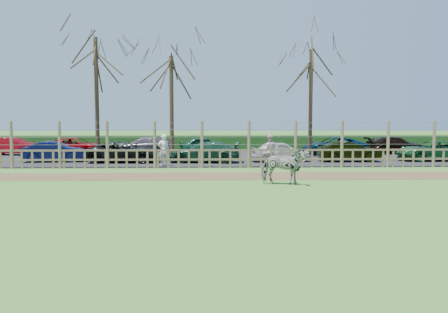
{
  "coord_description": "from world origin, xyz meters",
  "views": [
    {
      "loc": [
        0.36,
        -18.45,
        2.97
      ],
      "look_at": [
        1.0,
        2.5,
        1.1
      ],
      "focal_mm": 40.0,
      "sensor_mm": 36.0,
      "label": 1
    }
  ],
  "objects_px": {
    "car_1": "(55,152)",
    "car_10": "(205,146)",
    "tree_mid": "(171,82)",
    "car_2": "(124,152)",
    "car_7": "(13,146)",
    "car_8": "(76,146)",
    "zebra": "(283,166)",
    "car_12": "(333,146)",
    "car_9": "(144,146)",
    "visitor_a": "(164,150)",
    "car_5": "(349,151)",
    "tree_right": "(311,77)",
    "car_13": "(395,145)",
    "car_3": "(205,152)",
    "car_4": "(281,151)",
    "car_6": "(433,151)",
    "crow": "(297,169)",
    "visitor_b": "(269,150)",
    "tree_left": "(96,69)"
  },
  "relations": [
    {
      "from": "car_5",
      "to": "car_6",
      "type": "relative_size",
      "value": 0.84
    },
    {
      "from": "tree_left",
      "to": "tree_right",
      "type": "xyz_separation_m",
      "value": [
        13.5,
        1.5,
        -0.37
      ]
    },
    {
      "from": "car_9",
      "to": "car_13",
      "type": "bearing_deg",
      "value": 87.03
    },
    {
      "from": "car_1",
      "to": "car_3",
      "type": "distance_m",
      "value": 8.88
    },
    {
      "from": "car_7",
      "to": "car_10",
      "type": "bearing_deg",
      "value": -81.53
    },
    {
      "from": "car_1",
      "to": "car_2",
      "type": "height_order",
      "value": "same"
    },
    {
      "from": "car_3",
      "to": "car_2",
      "type": "bearing_deg",
      "value": -86.63
    },
    {
      "from": "car_1",
      "to": "car_4",
      "type": "bearing_deg",
      "value": -95.86
    },
    {
      "from": "tree_left",
      "to": "car_7",
      "type": "distance_m",
      "value": 8.99
    },
    {
      "from": "car_5",
      "to": "car_13",
      "type": "xyz_separation_m",
      "value": [
        4.85,
        5.48,
        0.0
      ]
    },
    {
      "from": "car_5",
      "to": "car_8",
      "type": "xyz_separation_m",
      "value": [
        -17.37,
        4.82,
        0.0
      ]
    },
    {
      "from": "visitor_a",
      "to": "visitor_b",
      "type": "xyz_separation_m",
      "value": [
        5.79,
        0.0,
        0.0
      ]
    },
    {
      "from": "car_9",
      "to": "car_13",
      "type": "height_order",
      "value": "same"
    },
    {
      "from": "crow",
      "to": "car_1",
      "type": "xyz_separation_m",
      "value": [
        -13.57,
        4.83,
        0.53
      ]
    },
    {
      "from": "tree_mid",
      "to": "car_9",
      "type": "height_order",
      "value": "tree_mid"
    },
    {
      "from": "car_6",
      "to": "car_3",
      "type": "bearing_deg",
      "value": -89.18
    },
    {
      "from": "zebra",
      "to": "car_1",
      "type": "distance_m",
      "value": 15.42
    },
    {
      "from": "car_7",
      "to": "car_8",
      "type": "distance_m",
      "value": 4.42
    },
    {
      "from": "car_8",
      "to": "car_9",
      "type": "relative_size",
      "value": 1.04
    },
    {
      "from": "car_4",
      "to": "car_13",
      "type": "relative_size",
      "value": 0.85
    },
    {
      "from": "visitor_b",
      "to": "car_5",
      "type": "xyz_separation_m",
      "value": [
        5.03,
        2.05,
        -0.26
      ]
    },
    {
      "from": "car_5",
      "to": "tree_mid",
      "type": "bearing_deg",
      "value": 75.76
    },
    {
      "from": "car_2",
      "to": "car_6",
      "type": "distance_m",
      "value": 18.5
    },
    {
      "from": "tree_left",
      "to": "car_13",
      "type": "height_order",
      "value": "tree_left"
    },
    {
      "from": "visitor_a",
      "to": "car_13",
      "type": "height_order",
      "value": "visitor_a"
    },
    {
      "from": "car_8",
      "to": "car_2",
      "type": "bearing_deg",
      "value": -132.12
    },
    {
      "from": "zebra",
      "to": "car_1",
      "type": "relative_size",
      "value": 0.5
    },
    {
      "from": "crow",
      "to": "car_4",
      "type": "distance_m",
      "value": 4.56
    },
    {
      "from": "tree_right",
      "to": "crow",
      "type": "distance_m",
      "value": 9.43
    },
    {
      "from": "car_8",
      "to": "car_5",
      "type": "bearing_deg",
      "value": -97.86
    },
    {
      "from": "zebra",
      "to": "car_12",
      "type": "bearing_deg",
      "value": -8.53
    },
    {
      "from": "tree_mid",
      "to": "car_10",
      "type": "height_order",
      "value": "tree_mid"
    },
    {
      "from": "visitor_a",
      "to": "visitor_b",
      "type": "bearing_deg",
      "value": 162.81
    },
    {
      "from": "tree_mid",
      "to": "car_2",
      "type": "xyz_separation_m",
      "value": [
        -2.59,
        -2.68,
        -4.23
      ]
    },
    {
      "from": "car_1",
      "to": "car_10",
      "type": "distance_m",
      "value": 10.14
    },
    {
      "from": "car_3",
      "to": "car_9",
      "type": "relative_size",
      "value": 1.0
    },
    {
      "from": "car_1",
      "to": "car_9",
      "type": "distance_m",
      "value": 6.84
    },
    {
      "from": "tree_left",
      "to": "visitor_a",
      "type": "xyz_separation_m",
      "value": [
        4.39,
        -3.74,
        -4.71
      ]
    },
    {
      "from": "car_7",
      "to": "car_13",
      "type": "relative_size",
      "value": 0.88
    },
    {
      "from": "tree_mid",
      "to": "visitor_a",
      "type": "xyz_separation_m",
      "value": [
        -0.11,
        -4.74,
        -3.96
      ]
    },
    {
      "from": "car_7",
      "to": "car_2",
      "type": "bearing_deg",
      "value": -113.99
    },
    {
      "from": "tree_mid",
      "to": "car_10",
      "type": "xyz_separation_m",
      "value": [
        2.08,
        2.72,
        -4.23
      ]
    },
    {
      "from": "car_2",
      "to": "car_4",
      "type": "relative_size",
      "value": 1.23
    },
    {
      "from": "tree_right",
      "to": "car_4",
      "type": "bearing_deg",
      "value": -127.61
    },
    {
      "from": "zebra",
      "to": "car_2",
      "type": "bearing_deg",
      "value": 54.27
    },
    {
      "from": "zebra",
      "to": "car_7",
      "type": "bearing_deg",
      "value": 61.94
    },
    {
      "from": "visitor_b",
      "to": "tree_left",
      "type": "bearing_deg",
      "value": -18.63
    },
    {
      "from": "car_9",
      "to": "car_10",
      "type": "xyz_separation_m",
      "value": [
        4.25,
        -0.09,
        0.0
      ]
    },
    {
      "from": "tree_right",
      "to": "car_9",
      "type": "xyz_separation_m",
      "value": [
        -11.17,
        2.31,
        -4.6
      ]
    },
    {
      "from": "visitor_b",
      "to": "crow",
      "type": "relative_size",
      "value": 6.08
    }
  ]
}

